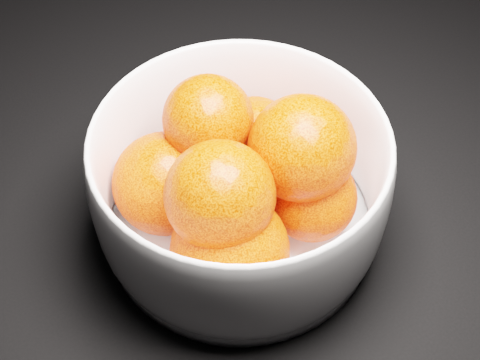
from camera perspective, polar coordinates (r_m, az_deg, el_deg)
name	(u,v)px	position (r m, az deg, el deg)	size (l,w,h in m)	color
bowl	(240,185)	(0.49, 0.00, -0.40)	(0.22, 0.22, 0.11)	white
orange_pile	(237,182)	(0.48, -0.22, -0.19)	(0.17, 0.16, 0.12)	#FF3D0B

